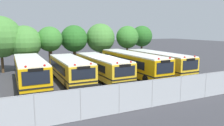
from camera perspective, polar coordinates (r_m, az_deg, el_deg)
name	(u,v)px	position (r m, az deg, el deg)	size (l,w,h in m)	color
ground_plane	(103,78)	(23.77, -2.48, -3.99)	(160.00, 160.00, 0.00)	#38383D
school_bus_0	(30,71)	(21.54, -21.07, -2.02)	(2.59, 10.10, 2.75)	#EAA80C
school_bus_1	(70,69)	(22.29, -11.12, -1.51)	(2.62, 9.35, 2.54)	yellow
school_bus_2	(102,66)	(23.55, -2.80, -0.83)	(2.84, 10.55, 2.51)	yellow
school_bus_3	(132,63)	(24.85, 5.40, -0.03)	(2.73, 11.76, 2.77)	#EAA80C
school_bus_4	(158,61)	(27.06, 12.13, 0.41)	(2.81, 10.81, 2.65)	yellow
tree_0	(0,36)	(29.17, -27.82, 6.30)	(5.05, 5.05, 6.96)	#4C3823
tree_1	(25,42)	(29.36, -22.36, 5.30)	(4.22, 4.22, 5.84)	#4C3823
tree_2	(48,39)	(29.73, -16.71, 6.04)	(3.60, 3.33, 5.73)	#4C3823
tree_3	(73,39)	(31.69, -10.42, 6.38)	(3.98, 3.88, 5.97)	#4C3823
tree_4	(100,38)	(32.95, -3.19, 6.66)	(4.39, 4.39, 6.25)	#4C3823
tree_5	(128,37)	(34.04, 4.33, 7.00)	(3.76, 3.53, 5.90)	#4C3823
tree_6	(142,36)	(36.86, 7.95, 7.19)	(3.52, 3.52, 5.97)	#4C3823
chainlink_fence	(152,93)	(14.93, 10.71, -7.91)	(20.31, 0.07, 1.98)	#9EA0A3
traffic_cone	(174,95)	(17.22, 16.21, -8.25)	(0.50, 0.50, 0.66)	#EA5914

